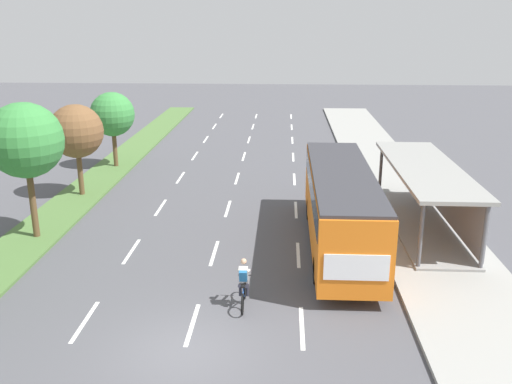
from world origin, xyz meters
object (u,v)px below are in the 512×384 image
(median_tree_fourth, at_px, (112,114))
(cyclist, at_px, (244,285))
(bus, at_px, (341,201))
(median_tree_second, at_px, (25,141))
(median_tree_third, at_px, (76,132))
(bus_shelter, at_px, (430,191))

(median_tree_fourth, bearing_deg, cyclist, -61.70)
(bus, relative_size, median_tree_fourth, 2.35)
(median_tree_second, distance_m, median_tree_fourth, 12.43)
(median_tree_third, xyz_separation_m, median_tree_fourth, (0.07, 6.20, -0.11))
(cyclist, bearing_deg, bus, 55.35)
(bus_shelter, xyz_separation_m, median_tree_third, (-17.75, 4.10, 1.74))
(bus_shelter, relative_size, median_tree_fourth, 2.14)
(median_tree_second, height_order, median_tree_third, median_tree_second)
(bus, bearing_deg, cyclist, -124.65)
(bus, bearing_deg, bus_shelter, 29.03)
(median_tree_second, xyz_separation_m, median_tree_fourth, (-0.08, 12.40, -0.93))
(median_tree_second, bearing_deg, bus, -1.19)
(bus, distance_m, median_tree_fourth, 18.50)
(median_tree_second, distance_m, median_tree_third, 6.25)
(median_tree_fourth, bearing_deg, bus_shelter, -30.23)
(bus, xyz_separation_m, cyclist, (-3.69, -5.34, -1.28))
(cyclist, bearing_deg, bus_shelter, 44.08)
(median_tree_third, bearing_deg, bus_shelter, -13.01)
(bus_shelter, height_order, cyclist, bus_shelter)
(median_tree_second, relative_size, median_tree_fourth, 1.24)
(median_tree_third, distance_m, median_tree_fourth, 6.20)
(median_tree_third, relative_size, median_tree_fourth, 1.03)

